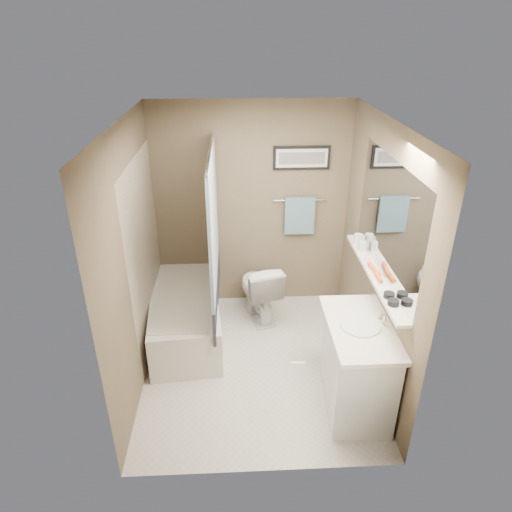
{
  "coord_description": "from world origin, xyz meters",
  "views": [
    {
      "loc": [
        -0.19,
        -3.62,
        3.08
      ],
      "look_at": [
        0.0,
        0.15,
        1.15
      ],
      "focal_mm": 32.0,
      "sensor_mm": 36.0,
      "label": 1
    }
  ],
  "objects_px": {
    "vanity": "(357,367)",
    "glass_jar": "(358,239)",
    "candle_bowl_far": "(389,295)",
    "bathtub": "(185,316)",
    "toilet": "(259,289)",
    "hair_brush_front": "(377,275)",
    "soap_bottle": "(362,244)",
    "hair_brush_back": "(374,269)",
    "candle_bowl_near": "(393,302)"
  },
  "relations": [
    {
      "from": "vanity",
      "to": "glass_jar",
      "type": "relative_size",
      "value": 9.0
    },
    {
      "from": "vanity",
      "to": "candle_bowl_far",
      "type": "xyz_separation_m",
      "value": [
        0.19,
        -0.0,
        0.73
      ]
    },
    {
      "from": "candle_bowl_far",
      "to": "glass_jar",
      "type": "height_order",
      "value": "glass_jar"
    },
    {
      "from": "glass_jar",
      "to": "bathtub",
      "type": "bearing_deg",
      "value": 177.45
    },
    {
      "from": "toilet",
      "to": "hair_brush_front",
      "type": "bearing_deg",
      "value": 116.4
    },
    {
      "from": "glass_jar",
      "to": "soap_bottle",
      "type": "xyz_separation_m",
      "value": [
        0.0,
        -0.15,
        0.02
      ]
    },
    {
      "from": "soap_bottle",
      "to": "toilet",
      "type": "bearing_deg",
      "value": 149.65
    },
    {
      "from": "toilet",
      "to": "hair_brush_front",
      "type": "relative_size",
      "value": 3.25
    },
    {
      "from": "vanity",
      "to": "glass_jar",
      "type": "bearing_deg",
      "value": 83.3
    },
    {
      "from": "vanity",
      "to": "candle_bowl_far",
      "type": "distance_m",
      "value": 0.76
    },
    {
      "from": "toilet",
      "to": "hair_brush_front",
      "type": "xyz_separation_m",
      "value": [
        0.97,
        -1.1,
        0.78
      ]
    },
    {
      "from": "toilet",
      "to": "hair_brush_front",
      "type": "height_order",
      "value": "hair_brush_front"
    },
    {
      "from": "hair_brush_back",
      "to": "candle_bowl_near",
      "type": "bearing_deg",
      "value": -90.0
    },
    {
      "from": "toilet",
      "to": "vanity",
      "type": "distance_m",
      "value": 1.62
    },
    {
      "from": "bathtub",
      "to": "hair_brush_front",
      "type": "height_order",
      "value": "hair_brush_front"
    },
    {
      "from": "hair_brush_back",
      "to": "glass_jar",
      "type": "height_order",
      "value": "glass_jar"
    },
    {
      "from": "toilet",
      "to": "hair_brush_back",
      "type": "xyz_separation_m",
      "value": [
        0.97,
        -0.99,
        0.78
      ]
    },
    {
      "from": "soap_bottle",
      "to": "glass_jar",
      "type": "bearing_deg",
      "value": 90.0
    },
    {
      "from": "hair_brush_front",
      "to": "soap_bottle",
      "type": "distance_m",
      "value": 0.53
    },
    {
      "from": "candle_bowl_far",
      "to": "hair_brush_back",
      "type": "relative_size",
      "value": 0.41
    },
    {
      "from": "candle_bowl_near",
      "to": "soap_bottle",
      "type": "relative_size",
      "value": 0.63
    },
    {
      "from": "candle_bowl_near",
      "to": "glass_jar",
      "type": "xyz_separation_m",
      "value": [
        0.0,
        1.11,
        0.03
      ]
    },
    {
      "from": "bathtub",
      "to": "candle_bowl_near",
      "type": "distance_m",
      "value": 2.32
    },
    {
      "from": "vanity",
      "to": "candle_bowl_near",
      "type": "bearing_deg",
      "value": -27.07
    },
    {
      "from": "hair_brush_back",
      "to": "glass_jar",
      "type": "distance_m",
      "value": 0.57
    },
    {
      "from": "hair_brush_front",
      "to": "candle_bowl_far",
      "type": "bearing_deg",
      "value": -90.0
    },
    {
      "from": "bathtub",
      "to": "candle_bowl_far",
      "type": "xyz_separation_m",
      "value": [
        1.79,
        -1.09,
        0.89
      ]
    },
    {
      "from": "toilet",
      "to": "candle_bowl_near",
      "type": "distance_m",
      "value": 1.97
    },
    {
      "from": "candle_bowl_near",
      "to": "hair_brush_front",
      "type": "height_order",
      "value": "hair_brush_front"
    },
    {
      "from": "vanity",
      "to": "candle_bowl_far",
      "type": "relative_size",
      "value": 10.0
    },
    {
      "from": "vanity",
      "to": "soap_bottle",
      "type": "height_order",
      "value": "soap_bottle"
    },
    {
      "from": "bathtub",
      "to": "candle_bowl_far",
      "type": "height_order",
      "value": "candle_bowl_far"
    },
    {
      "from": "vanity",
      "to": "toilet",
      "type": "bearing_deg",
      "value": 122.69
    },
    {
      "from": "hair_brush_front",
      "to": "glass_jar",
      "type": "relative_size",
      "value": 2.2
    },
    {
      "from": "candle_bowl_near",
      "to": "hair_brush_back",
      "type": "xyz_separation_m",
      "value": [
        0.0,
        0.54,
        0.0
      ]
    },
    {
      "from": "candle_bowl_near",
      "to": "hair_brush_back",
      "type": "bearing_deg",
      "value": 90.0
    },
    {
      "from": "bathtub",
      "to": "glass_jar",
      "type": "relative_size",
      "value": 15.0
    },
    {
      "from": "bathtub",
      "to": "hair_brush_back",
      "type": "xyz_separation_m",
      "value": [
        1.79,
        -0.65,
        0.89
      ]
    },
    {
      "from": "toilet",
      "to": "hair_brush_front",
      "type": "distance_m",
      "value": 1.66
    },
    {
      "from": "candle_bowl_far",
      "to": "hair_brush_front",
      "type": "relative_size",
      "value": 0.41
    },
    {
      "from": "candle_bowl_near",
      "to": "bathtub",
      "type": "bearing_deg",
      "value": 146.21
    },
    {
      "from": "hair_brush_front",
      "to": "soap_bottle",
      "type": "xyz_separation_m",
      "value": [
        0.0,
        0.53,
        0.05
      ]
    },
    {
      "from": "toilet",
      "to": "hair_brush_back",
      "type": "distance_m",
      "value": 1.59
    },
    {
      "from": "vanity",
      "to": "hair_brush_back",
      "type": "bearing_deg",
      "value": 70.49
    },
    {
      "from": "hair_brush_front",
      "to": "hair_brush_back",
      "type": "height_order",
      "value": "same"
    },
    {
      "from": "hair_brush_front",
      "to": "soap_bottle",
      "type": "height_order",
      "value": "soap_bottle"
    },
    {
      "from": "hair_brush_front",
      "to": "hair_brush_back",
      "type": "xyz_separation_m",
      "value": [
        0.0,
        0.11,
        0.0
      ]
    },
    {
      "from": "hair_brush_front",
      "to": "glass_jar",
      "type": "bearing_deg",
      "value": 90.0
    },
    {
      "from": "candle_bowl_near",
      "to": "hair_brush_back",
      "type": "height_order",
      "value": "hair_brush_back"
    },
    {
      "from": "hair_brush_front",
      "to": "soap_bottle",
      "type": "bearing_deg",
      "value": 90.0
    }
  ]
}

